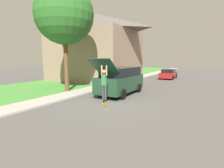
{
  "coord_description": "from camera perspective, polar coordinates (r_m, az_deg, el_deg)",
  "views": [
    {
      "loc": [
        5.78,
        -9.31,
        2.76
      ],
      "look_at": [
        0.05,
        0.83,
        1.09
      ],
      "focal_mm": 28.0,
      "sensor_mm": 36.0,
      "label": 1
    }
  ],
  "objects": [
    {
      "name": "car_down_street",
      "position": [
        26.14,
        17.92,
        3.15
      ],
      "size": [
        1.88,
        4.25,
        1.36
      ],
      "color": "maroon",
      "rests_on": "ground_plane"
    },
    {
      "name": "ground_plane",
      "position": [
        11.3,
        -2.29,
        -6.0
      ],
      "size": [
        120.0,
        120.0,
        0.0
      ],
      "primitive_type": "plane",
      "color": "#54514F"
    },
    {
      "name": "skateboarder",
      "position": [
        10.16,
        -2.58,
        0.63
      ],
      "size": [
        0.41,
        0.23,
        2.01
      ],
      "color": "#38383D",
      "rests_on": "ground_plane"
    },
    {
      "name": "lawn_tree_near",
      "position": [
        15.45,
        -15.27,
        20.89
      ],
      "size": [
        4.71,
        4.71,
        8.54
      ],
      "color": "brown",
      "rests_on": "lawn"
    },
    {
      "name": "sidewalk",
      "position": [
        18.16,
        -1.98,
        -0.45
      ],
      "size": [
        1.8,
        80.0,
        0.1
      ],
      "color": "#ADA89E",
      "rests_on": "ground_plane"
    },
    {
      "name": "house",
      "position": [
        23.34,
        -5.59,
        12.24
      ],
      "size": [
        10.88,
        9.17,
        8.44
      ],
      "color": "#89705B",
      "rests_on": "lawn"
    },
    {
      "name": "lawn_tree_far",
      "position": [
        21.56,
        -1.24,
        14.49
      ],
      "size": [
        4.01,
        4.01,
        7.09
      ],
      "color": "brown",
      "rests_on": "lawn"
    },
    {
      "name": "suv_parked",
      "position": [
        13.7,
        2.88,
        1.3
      ],
      "size": [
        2.1,
        5.64,
        2.81
      ],
      "color": "#193823",
      "rests_on": "ground_plane"
    },
    {
      "name": "skateboard",
      "position": [
        10.38,
        -2.21,
        -6.55
      ],
      "size": [
        0.26,
        0.79,
        0.27
      ],
      "color": "#A89323",
      "rests_on": "ground_plane"
    },
    {
      "name": "lawn",
      "position": [
        20.78,
        -12.39,
        0.43
      ],
      "size": [
        10.0,
        80.0,
        0.08
      ],
      "color": "#478E38",
      "rests_on": "ground_plane"
    }
  ]
}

